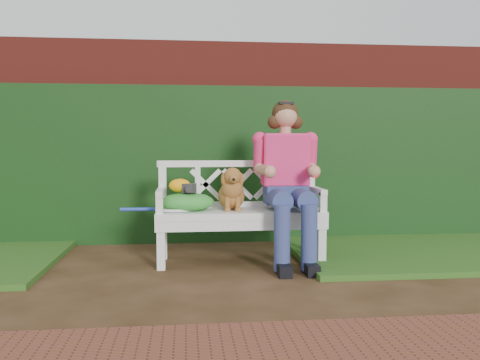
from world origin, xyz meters
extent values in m
plane|color=#301F0E|center=(0.00, 0.00, 0.00)|extent=(60.00, 60.00, 0.00)
cube|color=maroon|center=(0.00, 1.90, 1.10)|extent=(10.00, 0.30, 2.20)
cube|color=#163D11|center=(0.00, 1.68, 0.85)|extent=(10.00, 0.18, 1.70)
cube|color=#1A4115|center=(2.40, 0.90, 0.03)|extent=(2.60, 2.00, 0.05)
cube|color=#272727|center=(0.10, 0.61, 0.68)|extent=(0.13, 0.10, 0.08)
ellipsoid|color=orange|center=(0.01, 0.64, 0.70)|extent=(0.22, 0.18, 0.12)
camera|label=1|loc=(0.07, -3.88, 1.07)|focal=38.00mm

